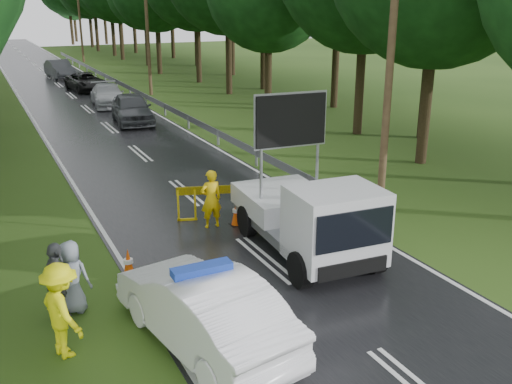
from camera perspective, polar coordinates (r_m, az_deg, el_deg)
ground at (r=14.72m, az=0.96°, el=-6.79°), size 160.00×160.00×0.00m
road at (r=42.74m, az=-17.99°, el=9.15°), size 7.00×140.00×0.02m
guardrail at (r=43.03m, az=-13.06°, el=10.35°), size 0.12×60.06×0.70m
utility_pole_near at (r=17.91m, az=13.39°, el=14.09°), size 1.40×0.24×10.00m
utility_pole_mid at (r=41.42m, az=-10.86°, el=16.48°), size 1.40×0.24×10.00m
utility_pole_far at (r=66.81m, az=-17.26°, el=16.65°), size 1.40×0.24×10.00m
police_sedan at (r=11.04m, az=-5.31°, el=-11.60°), size 2.38×4.83×1.68m
work_truck at (r=14.57m, az=5.52°, el=-2.49°), size 2.56×5.19×4.02m
barrier at (r=17.12m, az=-3.63°, el=-0.20°), size 2.49×0.86×1.08m
officer at (r=16.50m, az=-4.52°, el=-0.72°), size 0.64×0.43×1.75m
civilian at (r=15.43m, az=4.69°, el=-2.36°), size 0.82×0.65×1.62m
bystander_left at (r=11.22m, az=-18.84°, el=-11.15°), size 1.03×1.35×1.85m
bystander_mid at (r=12.25m, az=-19.17°, el=-8.73°), size 0.53×1.09×1.79m
bystander_right at (r=12.69m, az=-17.95°, el=-8.09°), size 0.93×0.84×1.60m
queue_car_first at (r=31.87m, az=-12.31°, el=8.16°), size 2.42×4.92×1.61m
queue_car_second at (r=37.68m, az=-14.58°, el=9.34°), size 2.34×4.85×1.36m
queue_car_third at (r=44.72m, az=-16.60°, el=10.51°), size 2.70×4.97×1.32m
queue_car_fourth at (r=53.19m, az=-19.05°, el=11.55°), size 2.13×4.82×1.54m
cone_near_left at (r=12.75m, az=-8.97°, el=-9.57°), size 0.33×0.33×0.69m
cone_center at (r=16.43m, az=-0.67°, el=-2.57°), size 0.37×0.37×0.79m
cone_far at (r=16.78m, az=-1.98°, el=-2.14°), size 0.37×0.37×0.78m
cone_left_mid at (r=13.94m, az=-12.63°, el=-7.08°), size 0.37×0.37×0.78m
cone_right at (r=18.97m, az=1.82°, el=0.36°), size 0.38×0.38×0.80m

